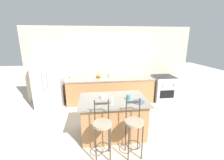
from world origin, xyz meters
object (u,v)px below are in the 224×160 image
Objects in this scene: bar_stool_near at (102,129)px; tumbler_cup at (128,97)px; dinner_plate at (138,102)px; refrigerator at (49,80)px; oven_range at (163,88)px; wine_glass at (112,98)px; pumpkin_decoration at (99,76)px; coffee_mug at (102,97)px; bar_stool_far at (134,127)px; soap_bottle at (70,76)px.

tumbler_cup is at bearing 46.82° from bar_stool_near.
dinner_plate is 0.26m from tumbler_cup.
tumbler_cup is at bearing -39.48° from refrigerator.
wine_glass is (-2.23, -2.16, 0.59)m from oven_range.
pumpkin_decoration reaches higher than tumbler_cup.
pumpkin_decoration is (-0.01, 2.02, 0.01)m from coffee_mug.
bar_stool_far reaches higher than coffee_mug.
bar_stool_far reaches higher than dinner_plate.
wine_glass is at bearing -62.61° from coffee_mug.
oven_range is at bearing 44.13° from wine_glass.
pumpkin_decoration is (-0.19, 2.39, -0.09)m from wine_glass.
soap_bottle is at bearing 118.54° from bar_stool_far.
bar_stool_far is at bearing -56.50° from coffee_mug.
pumpkin_decoration is at bearing 89.02° from bar_stool_near.
refrigerator reaches higher than oven_range.
coffee_mug is (-2.41, -1.80, 0.48)m from oven_range.
bar_stool_far is 10.04× the size of coffee_mug.
bar_stool_far is at bearing -52.36° from wine_glass.
soap_bottle is (-1.21, 2.42, -0.09)m from wine_glass.
wine_glass is 1.78× the size of tumbler_cup.
soap_bottle is (-1.02, 2.06, 0.01)m from coffee_mug.
tumbler_cup is (0.60, -0.13, 0.01)m from coffee_mug.
refrigerator is 15.89× the size of coffee_mug.
bar_stool_near is at bearing -117.42° from wine_glass.
oven_range is (4.10, 0.04, -0.46)m from refrigerator.
bar_stool_near is at bearing -133.18° from tumbler_cup.
bar_stool_near is 2.88m from pumpkin_decoration.
wine_glass is 1.19× the size of soap_bottle.
oven_range is 3.23m from bar_stool_far.
bar_stool_far is 5.56× the size of wine_glass.
dinner_plate is (-1.62, -2.10, 0.45)m from oven_range.
wine_glass reaches higher than tumbler_cup.
coffee_mug is at bearing -89.83° from pumpkin_decoration.
dinner_plate is at bearing 31.93° from bar_stool_near.
wine_glass is 1.81× the size of coffee_mug.
tumbler_cup is at bearing -133.22° from oven_range.
bar_stool_far is 1.06m from coffee_mug.
soap_bottle is at bearing 127.41° from dinner_plate.
dinner_plate is at bearing -127.70° from oven_range.
wine_glass is 2.40m from pumpkin_decoration.
oven_range is at bearing 54.88° from bar_stool_far.
soap_bottle is at bearing 116.35° from coffee_mug.
dinner_plate is (0.23, 0.54, 0.29)m from bar_stool_far.
dinner_plate is 2.37× the size of coffee_mug.
refrigerator is 1.97× the size of oven_range.
tumbler_cup is at bearing 29.23° from wine_glass.
soap_bottle is (-3.43, 0.26, 0.50)m from oven_range.
tumbler_cup is 0.67× the size of soap_bottle.
tumbler_cup is (-1.81, -1.93, 0.50)m from oven_range.
tumbler_cup reaches higher than oven_range.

